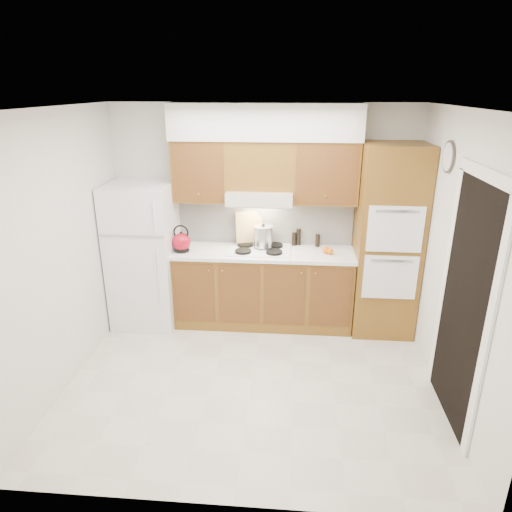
% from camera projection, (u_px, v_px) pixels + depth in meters
% --- Properties ---
extents(floor, '(3.60, 3.60, 0.00)m').
position_uv_depth(floor, '(253.00, 378.00, 4.60)').
color(floor, beige).
rests_on(floor, ground).
extents(ceiling, '(3.60, 3.60, 0.00)m').
position_uv_depth(ceiling, '(252.00, 108.00, 3.69)').
color(ceiling, white).
rests_on(ceiling, wall_back).
extents(wall_back, '(3.60, 0.02, 2.60)m').
position_uv_depth(wall_back, '(263.00, 215.00, 5.55)').
color(wall_back, silver).
rests_on(wall_back, floor).
extents(wall_left, '(0.02, 3.00, 2.60)m').
position_uv_depth(wall_left, '(62.00, 252.00, 4.28)').
color(wall_left, silver).
rests_on(wall_left, floor).
extents(wall_right, '(0.02, 3.00, 2.60)m').
position_uv_depth(wall_right, '(456.00, 264.00, 4.01)').
color(wall_right, silver).
rests_on(wall_right, floor).
extents(fridge, '(0.75, 0.72, 1.72)m').
position_uv_depth(fridge, '(144.00, 255.00, 5.47)').
color(fridge, white).
rests_on(fridge, floor).
extents(base_cabinets, '(2.11, 0.60, 0.90)m').
position_uv_depth(base_cabinets, '(263.00, 288.00, 5.56)').
color(base_cabinets, brown).
rests_on(base_cabinets, floor).
extents(countertop, '(2.13, 0.62, 0.04)m').
position_uv_depth(countertop, '(263.00, 253.00, 5.39)').
color(countertop, white).
rests_on(countertop, base_cabinets).
extents(backsplash, '(2.11, 0.03, 0.56)m').
position_uv_depth(backsplash, '(265.00, 221.00, 5.56)').
color(backsplash, white).
rests_on(backsplash, countertop).
extents(oven_cabinet, '(0.70, 0.65, 2.20)m').
position_uv_depth(oven_cabinet, '(387.00, 242.00, 5.20)').
color(oven_cabinet, brown).
rests_on(oven_cabinet, floor).
extents(upper_cab_left, '(0.63, 0.33, 0.70)m').
position_uv_depth(upper_cab_left, '(201.00, 171.00, 5.26)').
color(upper_cab_left, brown).
rests_on(upper_cab_left, wall_back).
extents(upper_cab_right, '(0.73, 0.33, 0.70)m').
position_uv_depth(upper_cab_right, '(326.00, 173.00, 5.15)').
color(upper_cab_right, brown).
rests_on(upper_cab_right, wall_back).
extents(range_hood, '(0.75, 0.45, 0.15)m').
position_uv_depth(range_hood, '(260.00, 196.00, 5.24)').
color(range_hood, silver).
rests_on(range_hood, wall_back).
extents(upper_cab_over_hood, '(0.75, 0.33, 0.55)m').
position_uv_depth(upper_cab_over_hood, '(260.00, 165.00, 5.18)').
color(upper_cab_over_hood, brown).
rests_on(upper_cab_over_hood, range_hood).
extents(soffit, '(2.13, 0.36, 0.40)m').
position_uv_depth(soffit, '(265.00, 122.00, 4.99)').
color(soffit, silver).
rests_on(soffit, wall_back).
extents(cooktop, '(0.74, 0.50, 0.01)m').
position_uv_depth(cooktop, '(259.00, 250.00, 5.40)').
color(cooktop, white).
rests_on(cooktop, countertop).
extents(doorway, '(0.02, 0.90, 2.10)m').
position_uv_depth(doorway, '(464.00, 307.00, 3.77)').
color(doorway, black).
rests_on(doorway, floor).
extents(wall_clock, '(0.02, 0.30, 0.30)m').
position_uv_depth(wall_clock, '(449.00, 157.00, 4.22)').
color(wall_clock, '#3F3833').
rests_on(wall_clock, wall_right).
extents(kettle, '(0.28, 0.28, 0.22)m').
position_uv_depth(kettle, '(182.00, 242.00, 5.32)').
color(kettle, maroon).
rests_on(kettle, countertop).
extents(cutting_board, '(0.34, 0.19, 0.42)m').
position_uv_depth(cutting_board, '(249.00, 229.00, 5.53)').
color(cutting_board, tan).
rests_on(cutting_board, countertop).
extents(stock_pot, '(0.28, 0.28, 0.24)m').
position_uv_depth(stock_pot, '(263.00, 236.00, 5.42)').
color(stock_pot, silver).
rests_on(stock_pot, cooktop).
extents(condiment_a, '(0.06, 0.06, 0.20)m').
position_uv_depth(condiment_a, '(298.00, 237.00, 5.56)').
color(condiment_a, black).
rests_on(condiment_a, countertop).
extents(condiment_b, '(0.06, 0.06, 0.16)m').
position_uv_depth(condiment_b, '(294.00, 239.00, 5.54)').
color(condiment_b, black).
rests_on(condiment_b, countertop).
extents(condiment_c, '(0.06, 0.06, 0.15)m').
position_uv_depth(condiment_c, '(318.00, 240.00, 5.50)').
color(condiment_c, black).
rests_on(condiment_c, countertop).
extents(orange_near, '(0.09, 0.09, 0.07)m').
position_uv_depth(orange_near, '(330.00, 251.00, 5.26)').
color(orange_near, orange).
rests_on(orange_near, countertop).
extents(orange_far, '(0.09, 0.09, 0.08)m').
position_uv_depth(orange_far, '(326.00, 250.00, 5.29)').
color(orange_far, orange).
rests_on(orange_far, countertop).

